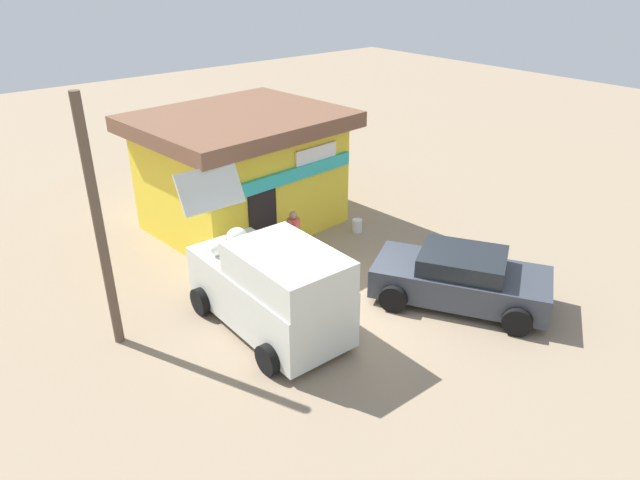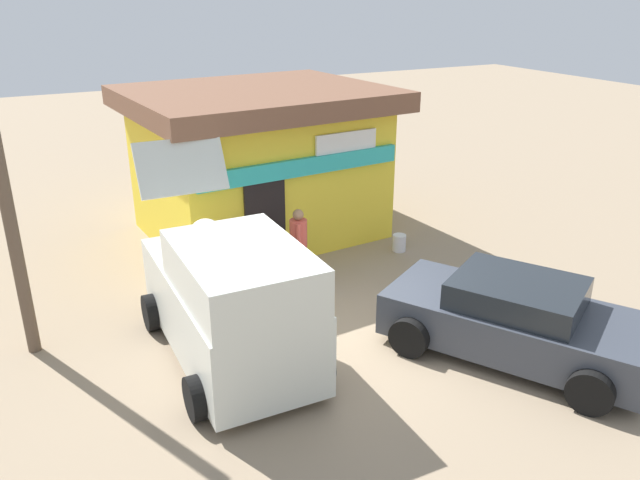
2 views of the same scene
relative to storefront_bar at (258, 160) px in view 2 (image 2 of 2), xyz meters
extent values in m
plane|color=gray|center=(-0.53, -5.30, -1.76)|extent=(60.00, 60.00, 0.00)
cube|color=yellow|center=(0.00, 0.01, -0.28)|extent=(5.19, 4.37, 2.96)
cube|color=#2DB7B2|center=(0.16, -2.04, 0.31)|extent=(4.64, 0.48, 0.36)
cube|color=black|center=(-0.72, -2.08, -0.76)|extent=(0.90, 0.13, 2.00)
cube|color=white|center=(1.23, -1.94, 0.61)|extent=(1.50, 0.18, 0.60)
cube|color=brown|center=(0.00, 0.01, 1.42)|extent=(5.93, 5.11, 0.43)
cube|color=silver|center=(-2.53, -4.87, -0.96)|extent=(1.80, 4.01, 1.25)
cube|color=silver|center=(-2.54, -5.62, 0.01)|extent=(1.71, 2.50, 0.69)
cube|color=black|center=(-2.56, -6.81, -0.03)|extent=(1.48, 0.10, 0.53)
cube|color=silver|center=(-2.50, -2.64, 0.80)|extent=(1.58, 0.53, 0.92)
ellipsoid|color=silver|center=(-2.41, -3.52, -0.13)|extent=(0.51, 0.42, 0.42)
ellipsoid|color=silver|center=(-2.96, -3.68, -0.15)|extent=(0.45, 0.37, 0.37)
cylinder|color=#67973C|center=(-2.14, -3.91, -0.28)|extent=(0.17, 0.24, 0.11)
cylinder|color=green|center=(-2.43, -3.61, -0.26)|extent=(0.18, 0.27, 0.15)
cube|color=black|center=(-2.50, -2.83, -1.51)|extent=(1.66, 0.10, 0.16)
cube|color=red|center=(-3.18, -2.81, -0.90)|extent=(0.14, 0.06, 0.20)
cube|color=red|center=(-1.82, -2.83, -0.90)|extent=(0.14, 0.06, 0.20)
cylinder|color=black|center=(-3.49, -6.21, -1.44)|extent=(0.23, 0.63, 0.63)
cylinder|color=black|center=(-1.61, -6.23, -1.44)|extent=(0.23, 0.63, 0.63)
cylinder|color=black|center=(-3.45, -3.50, -1.44)|extent=(0.23, 0.63, 0.63)
cylinder|color=black|center=(-1.57, -3.52, -1.44)|extent=(0.23, 0.63, 0.63)
cube|color=#383D47|center=(1.48, -6.93, -1.23)|extent=(3.50, 4.32, 0.69)
cube|color=#1E2328|center=(1.48, -6.93, -0.68)|extent=(2.28, 2.42, 0.42)
cylinder|color=black|center=(1.36, -8.57, -1.44)|extent=(0.52, 0.67, 0.65)
cylinder|color=black|center=(2.97, -7.63, -1.44)|extent=(0.52, 0.67, 0.65)
cylinder|color=black|center=(-0.01, -6.23, -1.44)|extent=(0.52, 0.67, 0.65)
cylinder|color=black|center=(1.60, -5.29, -1.44)|extent=(0.52, 0.67, 0.65)
cylinder|color=navy|center=(-0.50, -3.20, -1.37)|extent=(0.15, 0.15, 0.79)
cylinder|color=navy|center=(-0.37, -2.89, -1.37)|extent=(0.15, 0.15, 0.79)
cylinder|color=#CC4C3F|center=(-0.43, -3.05, -0.69)|extent=(0.45, 0.45, 0.56)
sphere|color=#8C6647|center=(-0.43, -3.05, -0.31)|extent=(0.21, 0.21, 0.21)
cylinder|color=#CC4C3F|center=(-0.53, -3.27, -0.68)|extent=(0.09, 0.09, 0.53)
cylinder|color=#CC4C3F|center=(-0.34, -2.82, -0.68)|extent=(0.09, 0.09, 0.53)
cylinder|color=#4C4C51|center=(-1.84, -3.11, -1.33)|extent=(0.15, 0.15, 0.86)
cylinder|color=#4C4C51|center=(-2.12, -3.31, -1.33)|extent=(0.15, 0.15, 0.86)
cylinder|color=#CC4C3F|center=(-1.83, -3.42, -0.74)|extent=(0.69, 0.76, 0.61)
sphere|color=tan|center=(-1.61, -3.71, -0.52)|extent=(0.23, 0.23, 0.23)
cylinder|color=#CC4C3F|center=(-1.48, -3.49, -0.87)|extent=(0.09, 0.09, 0.58)
cylinder|color=#CC4C3F|center=(-1.87, -3.77, -0.87)|extent=(0.09, 0.09, 0.58)
ellipsoid|color=silver|center=(-2.49, -2.13, -1.51)|extent=(0.81, 0.91, 0.49)
cylinder|color=#5AAC36|center=(-2.34, -2.29, -1.70)|extent=(0.15, 0.27, 0.12)
cylinder|color=#51A143|center=(-2.48, -1.83, -1.70)|extent=(0.30, 0.15, 0.11)
cylinder|color=#58AC31|center=(-2.79, -2.21, -1.68)|extent=(0.23, 0.34, 0.15)
cylinder|color=#71A536|center=(-2.78, -2.10, -1.69)|extent=(0.33, 0.16, 0.13)
cylinder|color=silver|center=(2.28, -2.56, -1.57)|extent=(0.30, 0.30, 0.38)
cylinder|color=brown|center=(-5.33, -3.31, 0.88)|extent=(0.20, 0.20, 5.28)
camera|label=1|loc=(-8.54, -13.88, 5.65)|focal=32.65mm
camera|label=2|loc=(-5.25, -13.29, 3.73)|focal=35.33mm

